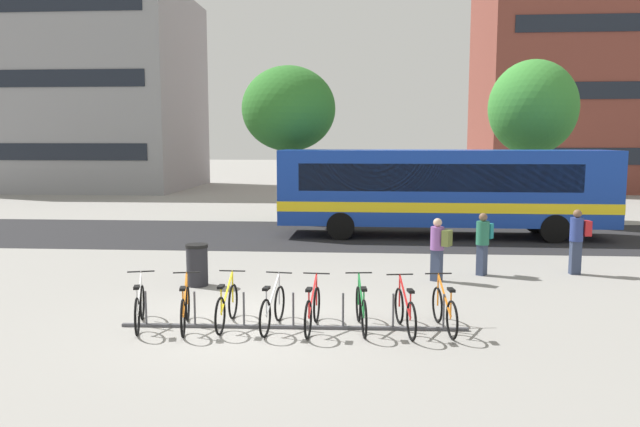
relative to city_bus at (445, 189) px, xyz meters
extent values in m
plane|color=gray|center=(-5.22, -11.21, -1.78)|extent=(200.00, 200.00, 0.00)
cube|color=#232326|center=(-5.22, 0.00, -1.77)|extent=(80.00, 7.20, 0.01)
cube|color=#14389E|center=(-0.06, 0.00, 0.07)|extent=(12.04, 2.75, 2.70)
cube|color=yellow|center=(-0.06, 0.00, -0.58)|extent=(12.06, 2.78, 0.36)
cube|color=black|center=(5.39, -0.09, 1.20)|extent=(1.04, 2.31, 0.40)
cube|color=black|center=(5.92, -0.10, 0.34)|extent=(0.12, 2.19, 1.40)
cube|color=black|center=(-0.34, 1.25, 0.48)|extent=(9.84, 0.23, 0.97)
cube|color=black|center=(-0.38, -1.24, 0.48)|extent=(9.84, 0.23, 0.97)
cylinder|color=black|center=(3.68, 1.09, -1.28)|extent=(1.00, 0.32, 1.00)
cylinder|color=black|center=(3.64, -1.22, -1.28)|extent=(1.00, 0.32, 1.00)
cylinder|color=black|center=(-3.76, 1.22, -1.28)|extent=(1.00, 0.32, 1.00)
cylinder|color=black|center=(-3.80, -1.09, -1.28)|extent=(1.00, 0.32, 1.00)
cube|color=#47474C|center=(-4.31, -11.49, -1.75)|extent=(6.58, 0.28, 0.06)
cylinder|color=#47474C|center=(-7.13, -11.58, -1.43)|extent=(0.04, 0.04, 0.70)
cylinder|color=#47474C|center=(-6.19, -11.55, -1.43)|extent=(0.04, 0.04, 0.70)
cylinder|color=#47474C|center=(-5.25, -11.52, -1.43)|extent=(0.04, 0.04, 0.70)
cylinder|color=#47474C|center=(-4.31, -11.49, -1.43)|extent=(0.04, 0.04, 0.70)
cylinder|color=#47474C|center=(-3.37, -11.47, -1.43)|extent=(0.04, 0.04, 0.70)
cylinder|color=#47474C|center=(-2.43, -11.44, -1.43)|extent=(0.04, 0.04, 0.70)
cylinder|color=#47474C|center=(-1.49, -11.41, -1.43)|extent=(0.04, 0.04, 0.70)
torus|color=black|center=(-7.38, -11.12, -1.42)|extent=(0.23, 0.69, 0.70)
torus|color=black|center=(-7.11, -12.11, -1.42)|extent=(0.23, 0.69, 0.70)
cube|color=silver|center=(-7.25, -11.60, -1.11)|extent=(0.28, 0.90, 0.58)
cylinder|color=silver|center=(-7.13, -12.01, -1.16)|extent=(0.04, 0.04, 0.55)
cube|color=black|center=(-7.13, -12.01, -0.90)|extent=(0.15, 0.24, 0.05)
cylinder|color=silver|center=(-7.37, -11.14, -1.11)|extent=(0.04, 0.04, 0.65)
cylinder|color=black|center=(-7.37, -11.14, -0.80)|extent=(0.51, 0.17, 0.03)
torus|color=black|center=(-6.45, -11.14, -1.42)|extent=(0.19, 0.70, 0.70)
torus|color=black|center=(-6.24, -12.14, -1.42)|extent=(0.19, 0.70, 0.70)
cube|color=orange|center=(-6.35, -11.62, -1.11)|extent=(0.22, 0.91, 0.58)
cylinder|color=orange|center=(-6.26, -12.04, -1.16)|extent=(0.04, 0.04, 0.55)
cube|color=black|center=(-6.26, -12.04, -0.90)|extent=(0.14, 0.24, 0.05)
cylinder|color=orange|center=(-6.45, -11.16, -1.11)|extent=(0.04, 0.04, 0.65)
cylinder|color=black|center=(-6.45, -11.16, -0.80)|extent=(0.51, 0.13, 0.03)
torus|color=black|center=(-5.59, -10.93, -1.42)|extent=(0.06, 0.70, 0.70)
torus|color=black|center=(-5.61, -11.95, -1.42)|extent=(0.06, 0.70, 0.70)
cube|color=yellow|center=(-5.60, -11.42, -1.11)|extent=(0.05, 0.92, 0.58)
cylinder|color=yellow|center=(-5.60, -11.85, -1.16)|extent=(0.03, 0.03, 0.55)
cube|color=black|center=(-5.60, -11.85, -0.90)|extent=(0.10, 0.22, 0.05)
cylinder|color=yellow|center=(-5.59, -10.95, -1.11)|extent=(0.03, 0.03, 0.65)
cylinder|color=black|center=(-5.59, -10.95, -0.80)|extent=(0.52, 0.04, 0.03)
torus|color=black|center=(-4.64, -11.02, -1.42)|extent=(0.13, 0.70, 0.70)
torus|color=black|center=(-4.76, -12.03, -1.42)|extent=(0.13, 0.70, 0.70)
cube|color=#B7BABF|center=(-4.70, -11.50, -1.11)|extent=(0.14, 0.92, 0.58)
cylinder|color=#B7BABF|center=(-4.75, -11.93, -1.16)|extent=(0.03, 0.03, 0.55)
cube|color=black|center=(-4.75, -11.93, -0.90)|extent=(0.13, 0.23, 0.05)
cylinder|color=#B7BABF|center=(-4.64, -11.04, -1.11)|extent=(0.04, 0.04, 0.65)
cylinder|color=black|center=(-4.64, -11.04, -0.80)|extent=(0.52, 0.09, 0.03)
torus|color=black|center=(-3.90, -11.04, -1.42)|extent=(0.10, 0.71, 0.70)
torus|color=black|center=(-3.98, -12.06, -1.42)|extent=(0.10, 0.71, 0.70)
cube|color=red|center=(-3.94, -11.53, -1.11)|extent=(0.10, 0.92, 0.58)
cylinder|color=red|center=(-3.97, -11.96, -1.16)|extent=(0.03, 0.03, 0.55)
cube|color=black|center=(-3.97, -11.96, -0.90)|extent=(0.12, 0.23, 0.05)
cylinder|color=red|center=(-3.90, -11.06, -1.11)|extent=(0.03, 0.03, 0.65)
cylinder|color=black|center=(-3.90, -11.06, -0.80)|extent=(0.52, 0.07, 0.03)
torus|color=black|center=(-3.09, -10.93, -1.42)|extent=(0.12, 0.70, 0.70)
torus|color=black|center=(-2.97, -11.94, -1.42)|extent=(0.12, 0.70, 0.70)
cube|color=#1E7F38|center=(-3.03, -11.42, -1.11)|extent=(0.13, 0.92, 0.58)
cylinder|color=#1E7F38|center=(-2.98, -11.85, -1.16)|extent=(0.03, 0.03, 0.55)
cube|color=black|center=(-2.98, -11.85, -0.90)|extent=(0.12, 0.23, 0.05)
cylinder|color=#1E7F38|center=(-3.09, -10.95, -1.11)|extent=(0.04, 0.04, 0.65)
cylinder|color=black|center=(-3.09, -10.95, -0.80)|extent=(0.52, 0.09, 0.03)
torus|color=black|center=(-2.30, -11.02, -1.42)|extent=(0.15, 0.70, 0.70)
torus|color=black|center=(-2.14, -12.03, -1.42)|extent=(0.15, 0.70, 0.70)
cube|color=red|center=(-2.22, -11.50, -1.11)|extent=(0.18, 0.91, 0.58)
cylinder|color=red|center=(-2.15, -11.93, -1.16)|extent=(0.03, 0.03, 0.55)
cube|color=black|center=(-2.15, -11.93, -0.90)|extent=(0.13, 0.23, 0.05)
cylinder|color=red|center=(-2.29, -11.04, -1.11)|extent=(0.04, 0.04, 0.65)
cylinder|color=black|center=(-2.29, -11.04, -0.80)|extent=(0.52, 0.11, 0.03)
torus|color=black|center=(-1.54, -10.89, -1.42)|extent=(0.14, 0.70, 0.70)
torus|color=black|center=(-1.40, -11.90, -1.42)|extent=(0.14, 0.70, 0.70)
cube|color=orange|center=(-1.48, -11.37, -1.11)|extent=(0.16, 0.92, 0.58)
cylinder|color=orange|center=(-1.42, -11.80, -1.16)|extent=(0.03, 0.03, 0.55)
cube|color=black|center=(-1.42, -11.80, -0.90)|extent=(0.13, 0.23, 0.05)
cylinder|color=orange|center=(-1.54, -10.91, -1.11)|extent=(0.04, 0.04, 0.65)
cylinder|color=black|center=(-1.54, -10.91, -0.80)|extent=(0.52, 0.10, 0.03)
cube|color=#2D3851|center=(2.64, -6.26, -1.33)|extent=(0.27, 0.22, 0.89)
cylinder|color=navy|center=(2.64, -6.26, -0.57)|extent=(0.36, 0.36, 0.62)
sphere|color=brown|center=(2.64, -6.26, -0.15)|extent=(0.22, 0.22, 0.22)
cube|color=#B21E23|center=(2.90, -6.24, -0.54)|extent=(0.20, 0.29, 0.40)
cube|color=#2D3851|center=(-1.14, -7.32, -1.37)|extent=(0.33, 0.31, 0.80)
cylinder|color=#7F4C93|center=(-1.14, -7.32, -0.68)|extent=(0.47, 0.47, 0.58)
sphere|color=tan|center=(-1.14, -7.32, -0.28)|extent=(0.22, 0.22, 0.22)
cube|color=#56602D|center=(-0.91, -7.46, -0.65)|extent=(0.30, 0.33, 0.40)
cube|color=#2D3851|center=(0.14, -6.56, -1.37)|extent=(0.32, 0.33, 0.82)
cylinder|color=#23664C|center=(0.14, -6.56, -0.65)|extent=(0.48, 0.48, 0.62)
sphere|color=brown|center=(0.14, -6.56, -0.23)|extent=(0.22, 0.22, 0.22)
cube|color=#197075|center=(0.30, -6.35, -0.62)|extent=(0.33, 0.31, 0.40)
cylinder|color=#232328|center=(-7.06, -8.25, -1.30)|extent=(0.52, 0.52, 0.95)
cylinder|color=black|center=(-7.06, -8.25, -0.79)|extent=(0.55, 0.55, 0.08)
cylinder|color=brown|center=(-6.13, 2.79, -0.10)|extent=(0.32, 0.32, 3.36)
ellipsoid|color=#2D7028|center=(-6.13, 2.79, 3.08)|extent=(3.89, 3.89, 3.53)
cylinder|color=brown|center=(4.33, 4.73, -0.16)|extent=(0.32, 0.32, 3.23)
ellipsoid|color=#388433|center=(4.33, 4.73, 3.20)|extent=(3.81, 3.81, 4.11)
cube|color=gray|center=(-24.31, 21.67, 5.26)|extent=(16.85, 11.95, 14.08)
cube|color=black|center=(-24.31, 15.67, 1.04)|extent=(14.83, 0.06, 1.10)
cube|color=black|center=(-24.31, 15.67, 5.73)|extent=(14.83, 0.06, 1.10)
cube|color=black|center=(-24.31, 15.67, 10.43)|extent=(14.83, 0.06, 1.10)
cube|color=brown|center=(14.75, 23.16, 6.65)|extent=(18.52, 10.17, 16.84)
cube|color=black|center=(14.75, 18.04, 0.75)|extent=(16.29, 0.06, 1.10)
camera|label=1|loc=(-3.02, -22.57, 1.77)|focal=34.03mm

